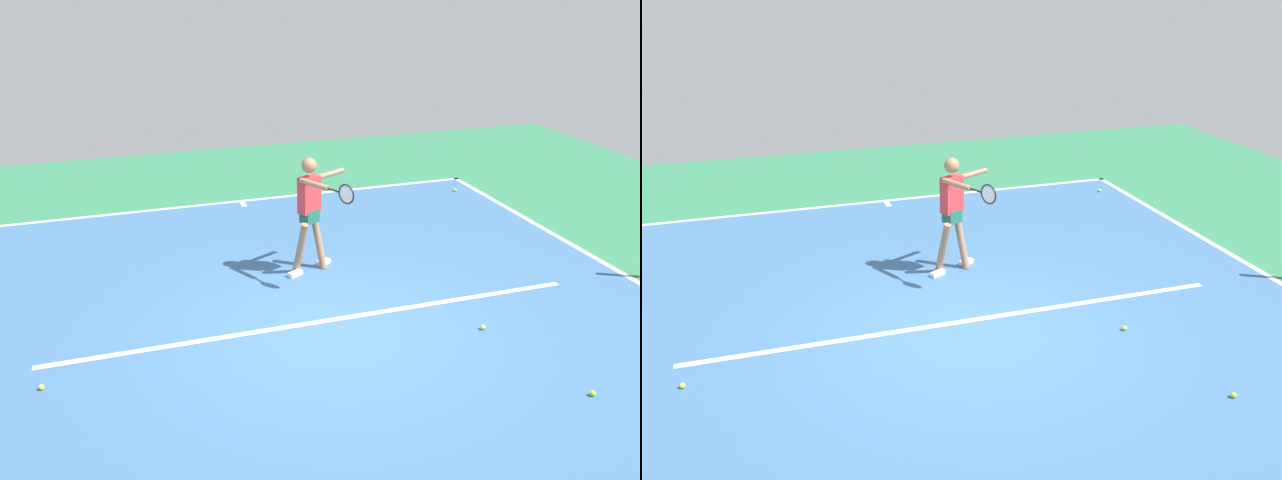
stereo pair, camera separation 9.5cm
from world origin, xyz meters
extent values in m
plane|color=#2D754C|center=(0.00, 0.00, 0.00)|extent=(19.74, 19.74, 0.00)
cube|color=#38608E|center=(0.00, 0.00, 0.00)|extent=(9.86, 11.24, 0.00)
cube|color=white|center=(0.00, -5.57, 0.00)|extent=(9.86, 0.10, 0.01)
cube|color=white|center=(-4.88, 0.00, 0.00)|extent=(0.10, 11.24, 0.01)
cube|color=white|center=(0.00, -0.29, 0.00)|extent=(7.39, 0.10, 0.01)
cube|color=white|center=(0.00, -5.37, 0.00)|extent=(0.10, 0.30, 0.01)
cylinder|color=#9E7051|center=(-0.48, -2.04, 0.42)|extent=(0.25, 0.34, 0.87)
cube|color=white|center=(-0.58, -2.09, 0.04)|extent=(0.26, 0.20, 0.07)
cylinder|color=#9E7051|center=(-0.13, -1.86, 0.42)|extent=(0.25, 0.34, 0.87)
cube|color=white|center=(-0.03, -1.81, 0.04)|extent=(0.26, 0.20, 0.07)
cube|color=#1E664C|center=(-0.31, -1.95, 0.90)|extent=(0.31, 0.29, 0.20)
cube|color=red|center=(-0.31, -1.95, 1.24)|extent=(0.38, 0.31, 0.56)
sphere|color=#9E7051|center=(-0.31, -1.95, 1.70)|extent=(0.23, 0.23, 0.23)
cylinder|color=#9E7051|center=(-0.71, -2.15, 1.48)|extent=(0.54, 0.32, 0.08)
cylinder|color=#9E7051|center=(-0.28, -1.62, 1.51)|extent=(0.32, 0.54, 0.08)
cylinder|color=black|center=(-0.46, -1.27, 1.51)|extent=(0.13, 0.21, 0.03)
torus|color=black|center=(-0.57, -1.05, 1.51)|extent=(0.15, 0.27, 0.29)
cylinder|color=silver|center=(-0.57, -1.05, 1.51)|extent=(0.11, 0.22, 0.25)
sphere|color=yellow|center=(-2.28, 2.29, 0.03)|extent=(0.07, 0.07, 0.07)
sphere|color=#C6E53D|center=(-1.90, 0.58, 0.03)|extent=(0.07, 0.07, 0.07)
sphere|color=#CCE033|center=(3.57, 0.22, 0.03)|extent=(0.07, 0.07, 0.07)
sphere|color=yellow|center=(-4.41, -4.77, 0.03)|extent=(0.07, 0.07, 0.07)
camera|label=1|loc=(2.66, 7.50, 4.52)|focal=38.87mm
camera|label=2|loc=(2.57, 7.53, 4.52)|focal=38.87mm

